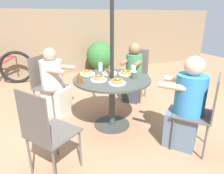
% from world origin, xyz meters
% --- Properties ---
extents(ground_plane, '(12.00, 12.00, 0.00)m').
position_xyz_m(ground_plane, '(0.00, 0.00, 0.00)').
color(ground_plane, '#9E7051').
extents(back_fence, '(10.00, 0.06, 1.71)m').
position_xyz_m(back_fence, '(0.00, 3.12, 0.86)').
color(back_fence, '#7A664C').
rests_on(back_fence, ground).
extents(patio_table, '(1.08, 1.08, 0.74)m').
position_xyz_m(patio_table, '(0.00, 0.00, 0.59)').
color(patio_table, '#383D38').
rests_on(patio_table, ground).
extents(umbrella_pole, '(0.05, 0.05, 2.27)m').
position_xyz_m(umbrella_pole, '(0.00, 0.00, 1.13)').
color(umbrella_pole, black).
rests_on(umbrella_pole, ground).
extents(patio_chair_north, '(0.59, 0.59, 0.95)m').
position_xyz_m(patio_chair_north, '(-0.99, -0.67, 0.54)').
color(patio_chair_north, '#514C47').
rests_on(patio_chair_north, ground).
extents(patio_chair_east, '(0.60, 0.60, 0.95)m').
position_xyz_m(patio_chair_east, '(0.73, -0.95, 0.54)').
color(patio_chair_east, '#514C47').
rests_on(patio_chair_east, ground).
extents(diner_east, '(0.57, 0.59, 1.15)m').
position_xyz_m(diner_east, '(0.62, -0.80, 0.52)').
color(diner_east, slate).
rests_on(diner_east, ground).
extents(patio_chair_south, '(0.60, 0.60, 0.95)m').
position_xyz_m(patio_chair_south, '(0.87, 0.82, 0.54)').
color(patio_chair_south, '#514C47').
rests_on(patio_chair_south, ground).
extents(diner_south, '(0.56, 0.55, 1.10)m').
position_xyz_m(diner_south, '(0.74, 0.70, 0.52)').
color(diner_south, '#3D3D42').
rests_on(diner_south, ground).
extents(patio_chair_west, '(0.60, 0.60, 0.95)m').
position_xyz_m(patio_chair_west, '(-0.83, 0.86, 0.54)').
color(patio_chair_west, '#514C47').
rests_on(patio_chair_west, ground).
extents(diner_west, '(0.59, 0.59, 1.10)m').
position_xyz_m(diner_west, '(-0.70, 0.73, 0.50)').
color(diner_west, beige).
rests_on(diner_west, ground).
extents(pancake_plate_a, '(0.22, 0.22, 0.07)m').
position_xyz_m(pancake_plate_a, '(-0.20, -0.02, 0.76)').
color(pancake_plate_a, silver).
rests_on(pancake_plate_a, patio_table).
extents(pancake_plate_b, '(0.22, 0.22, 0.06)m').
position_xyz_m(pancake_plate_b, '(-0.04, -0.24, 0.76)').
color(pancake_plate_b, silver).
rests_on(pancake_plate_b, patio_table).
extents(pancake_plate_c, '(0.22, 0.22, 0.05)m').
position_xyz_m(pancake_plate_c, '(0.05, 0.21, 0.76)').
color(pancake_plate_c, silver).
rests_on(pancake_plate_c, patio_table).
extents(pancake_plate_d, '(0.22, 0.22, 0.07)m').
position_xyz_m(pancake_plate_d, '(-0.26, 0.31, 0.76)').
color(pancake_plate_d, silver).
rests_on(pancake_plate_d, patio_table).
extents(pancake_plate_e, '(0.22, 0.22, 0.06)m').
position_xyz_m(pancake_plate_e, '(0.27, 0.08, 0.76)').
color(pancake_plate_e, silver).
rests_on(pancake_plate_e, patio_table).
extents(syrup_bottle, '(0.09, 0.07, 0.14)m').
position_xyz_m(syrup_bottle, '(-0.47, -0.04, 0.79)').
color(syrup_bottle, brown).
rests_on(syrup_bottle, patio_table).
extents(coffee_cup, '(0.08, 0.08, 0.10)m').
position_xyz_m(coffee_cup, '(0.28, -0.12, 0.79)').
color(coffee_cup, '#33513D').
rests_on(coffee_cup, patio_table).
extents(drinking_glass_a, '(0.07, 0.07, 0.11)m').
position_xyz_m(drinking_glass_a, '(0.42, 0.14, 0.79)').
color(drinking_glass_a, silver).
rests_on(drinking_glass_a, patio_table).
extents(drinking_glass_b, '(0.06, 0.06, 0.13)m').
position_xyz_m(drinking_glass_b, '(-0.01, 0.43, 0.80)').
color(drinking_glass_b, silver).
rests_on(drinking_glass_b, patio_table).
extents(potted_shrub, '(0.75, 0.75, 0.90)m').
position_xyz_m(potted_shrub, '(0.82, 2.67, 0.50)').
color(potted_shrub, brown).
rests_on(potted_shrub, ground).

